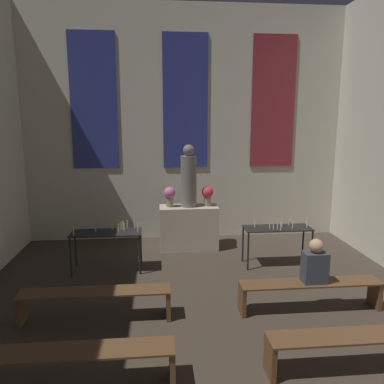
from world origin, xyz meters
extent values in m
cube|color=beige|center=(0.00, 9.49, 2.75)|extent=(7.77, 0.12, 5.50)
cube|color=navy|center=(-2.11, 9.41, 3.30)|extent=(1.05, 0.03, 3.08)
cube|color=navy|center=(0.00, 9.41, 3.30)|extent=(1.05, 0.03, 3.08)
cube|color=maroon|center=(2.11, 9.41, 3.30)|extent=(1.05, 0.03, 3.08)
cube|color=#BCB29E|center=(0.00, 8.55, 0.49)|extent=(1.30, 0.57, 0.98)
cylinder|color=slate|center=(0.00, 8.55, 1.55)|extent=(0.35, 0.35, 1.13)
sphere|color=slate|center=(0.00, 8.55, 2.23)|extent=(0.25, 0.25, 0.25)
cylinder|color=#937A5B|center=(-0.42, 8.55, 1.09)|extent=(0.16, 0.16, 0.22)
sphere|color=#C66B9E|center=(-0.42, 8.55, 1.30)|extent=(0.26, 0.26, 0.26)
cylinder|color=#937A5B|center=(0.42, 8.55, 1.09)|extent=(0.16, 0.16, 0.22)
sphere|color=#DB3342|center=(0.42, 8.55, 1.30)|extent=(0.26, 0.26, 0.26)
cube|color=black|center=(-1.68, 7.41, 0.77)|extent=(1.33, 0.51, 0.02)
cylinder|color=black|center=(-2.31, 7.19, 0.38)|extent=(0.04, 0.04, 0.76)
cylinder|color=black|center=(-1.04, 7.19, 0.38)|extent=(0.04, 0.04, 0.76)
cylinder|color=black|center=(-2.31, 7.64, 0.38)|extent=(0.04, 0.04, 0.76)
cylinder|color=black|center=(-1.04, 7.64, 0.38)|extent=(0.04, 0.04, 0.76)
cylinder|color=silver|center=(-1.34, 7.51, 0.83)|extent=(0.02, 0.02, 0.12)
sphere|color=#F9CC4C|center=(-1.34, 7.51, 0.90)|extent=(0.02, 0.02, 0.02)
cylinder|color=silver|center=(-1.15, 7.61, 0.86)|extent=(0.02, 0.02, 0.16)
sphere|color=#F9CC4C|center=(-1.15, 7.61, 0.95)|extent=(0.02, 0.02, 0.02)
cylinder|color=silver|center=(-1.28, 7.55, 0.86)|extent=(0.02, 0.02, 0.17)
sphere|color=#F9CC4C|center=(-1.28, 7.55, 0.95)|extent=(0.02, 0.02, 0.02)
cylinder|color=silver|center=(-1.36, 7.54, 0.85)|extent=(0.02, 0.02, 0.15)
sphere|color=#F9CC4C|center=(-1.36, 7.54, 0.94)|extent=(0.02, 0.02, 0.02)
cylinder|color=silver|center=(-1.07, 7.35, 0.85)|extent=(0.02, 0.02, 0.14)
sphere|color=#F9CC4C|center=(-1.07, 7.35, 0.93)|extent=(0.02, 0.02, 0.02)
cylinder|color=silver|center=(-1.44, 7.40, 0.85)|extent=(0.02, 0.02, 0.14)
sphere|color=#F9CC4C|center=(-1.44, 7.40, 0.93)|extent=(0.02, 0.02, 0.02)
cylinder|color=silver|center=(-1.58, 7.57, 0.83)|extent=(0.02, 0.02, 0.10)
sphere|color=#F9CC4C|center=(-1.58, 7.57, 0.89)|extent=(0.02, 0.02, 0.02)
cylinder|color=silver|center=(-2.25, 7.26, 0.86)|extent=(0.02, 0.02, 0.17)
sphere|color=#F9CC4C|center=(-2.25, 7.26, 0.96)|extent=(0.02, 0.02, 0.02)
cylinder|color=silver|center=(-1.41, 7.62, 0.84)|extent=(0.02, 0.02, 0.12)
sphere|color=#F9CC4C|center=(-1.41, 7.62, 0.91)|extent=(0.02, 0.02, 0.02)
cylinder|color=silver|center=(-1.88, 7.46, 0.83)|extent=(0.02, 0.02, 0.10)
sphere|color=#F9CC4C|center=(-1.88, 7.46, 0.89)|extent=(0.02, 0.02, 0.02)
cube|color=black|center=(1.68, 7.41, 0.77)|extent=(1.33, 0.51, 0.02)
cylinder|color=black|center=(1.04, 7.19, 0.38)|extent=(0.04, 0.04, 0.76)
cylinder|color=black|center=(2.31, 7.19, 0.38)|extent=(0.04, 0.04, 0.76)
cylinder|color=black|center=(1.04, 7.64, 0.38)|extent=(0.04, 0.04, 0.76)
cylinder|color=black|center=(2.31, 7.64, 0.38)|extent=(0.04, 0.04, 0.76)
cylinder|color=silver|center=(1.56, 7.30, 0.83)|extent=(0.02, 0.02, 0.11)
sphere|color=#F9CC4C|center=(1.56, 7.30, 0.89)|extent=(0.02, 0.02, 0.02)
cylinder|color=silver|center=(2.26, 7.36, 0.87)|extent=(0.02, 0.02, 0.18)
sphere|color=#F9CC4C|center=(2.26, 7.36, 0.97)|extent=(0.02, 0.02, 0.02)
cylinder|color=silver|center=(1.23, 7.46, 0.86)|extent=(0.02, 0.02, 0.16)
sphere|color=#F9CC4C|center=(1.23, 7.46, 0.95)|extent=(0.02, 0.02, 0.02)
cylinder|color=silver|center=(2.01, 7.58, 0.85)|extent=(0.02, 0.02, 0.14)
sphere|color=#F9CC4C|center=(2.01, 7.58, 0.93)|extent=(0.02, 0.02, 0.02)
cylinder|color=silver|center=(1.97, 7.56, 0.83)|extent=(0.02, 0.02, 0.10)
sphere|color=#F9CC4C|center=(1.97, 7.56, 0.89)|extent=(0.02, 0.02, 0.02)
cylinder|color=silver|center=(1.67, 7.20, 0.85)|extent=(0.02, 0.02, 0.15)
sphere|color=#F9CC4C|center=(1.67, 7.20, 0.94)|extent=(0.02, 0.02, 0.02)
cylinder|color=silver|center=(1.63, 7.28, 0.85)|extent=(0.02, 0.02, 0.14)
sphere|color=#F9CC4C|center=(1.63, 7.28, 0.93)|extent=(0.02, 0.02, 0.02)
cylinder|color=silver|center=(1.78, 7.45, 0.85)|extent=(0.02, 0.02, 0.15)
sphere|color=#F9CC4C|center=(1.78, 7.45, 0.94)|extent=(0.02, 0.02, 0.02)
cylinder|color=silver|center=(1.49, 7.33, 0.83)|extent=(0.02, 0.02, 0.10)
sphere|color=#F9CC4C|center=(1.49, 7.33, 0.89)|extent=(0.02, 0.02, 0.02)
cylinder|color=silver|center=(1.95, 7.32, 0.84)|extent=(0.02, 0.02, 0.13)
sphere|color=#F9CC4C|center=(1.95, 7.32, 0.92)|extent=(0.02, 0.02, 0.02)
cube|color=brown|center=(-1.61, 4.15, 0.45)|extent=(2.17, 0.36, 0.03)
cube|color=brown|center=(-0.56, 4.15, 0.22)|extent=(0.06, 0.32, 0.43)
cube|color=brown|center=(1.61, 4.15, 0.45)|extent=(2.17, 0.36, 0.03)
cube|color=brown|center=(0.56, 4.15, 0.22)|extent=(0.06, 0.32, 0.43)
cube|color=brown|center=(-1.61, 5.57, 0.45)|extent=(2.17, 0.36, 0.03)
cube|color=brown|center=(-2.66, 5.57, 0.22)|extent=(0.06, 0.32, 0.43)
cube|color=brown|center=(-0.56, 5.57, 0.22)|extent=(0.06, 0.32, 0.43)
cube|color=brown|center=(1.61, 5.57, 0.45)|extent=(2.17, 0.36, 0.03)
cube|color=brown|center=(0.56, 5.57, 0.22)|extent=(0.06, 0.32, 0.43)
cube|color=brown|center=(2.66, 5.57, 0.22)|extent=(0.06, 0.32, 0.43)
cube|color=#383D47|center=(1.66, 5.57, 0.69)|extent=(0.36, 0.24, 0.47)
sphere|color=tan|center=(1.66, 5.57, 1.03)|extent=(0.21, 0.21, 0.21)
camera|label=1|loc=(-0.68, 0.44, 2.88)|focal=35.00mm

